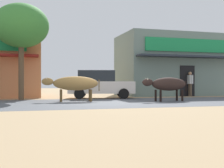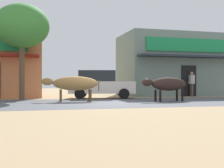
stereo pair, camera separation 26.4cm
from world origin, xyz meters
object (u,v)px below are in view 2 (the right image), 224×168
cow_far_dark (168,84)px  pedestrian_by_shop (192,82)px  parked_hatchback_car (101,84)px  cow_near_brown (74,84)px  roadside_tree (22,26)px

cow_far_dark → pedestrian_by_shop: bearing=48.7°
pedestrian_by_shop → parked_hatchback_car: bearing=-173.4°
cow_near_brown → pedestrian_by_shop: size_ratio=1.68×
roadside_tree → cow_near_brown: (2.52, -2.36, -3.10)m
cow_far_dark → pedestrian_by_shop: 5.91m
parked_hatchback_car → cow_near_brown: bearing=-126.1°
roadside_tree → cow_far_dark: size_ratio=2.06×
cow_near_brown → pedestrian_by_shop: (8.39, 3.41, 0.11)m
parked_hatchback_car → pedestrian_by_shop: pedestrian_by_shop is taller
roadside_tree → parked_hatchback_car: 5.46m
parked_hatchback_car → pedestrian_by_shop: bearing=6.6°
roadside_tree → pedestrian_by_shop: roadside_tree is taller
parked_hatchback_car → cow_far_dark: parked_hatchback_car is taller
cow_near_brown → pedestrian_by_shop: pedestrian_by_shop is taller
roadside_tree → cow_far_dark: 8.40m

